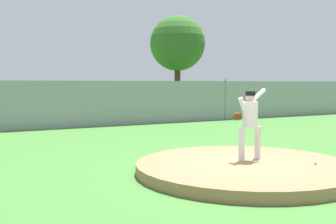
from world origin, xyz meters
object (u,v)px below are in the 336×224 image
object	(u,v)px
parked_car_red	(165,101)
traffic_cone_orange	(89,110)
pitcher_youth	(250,118)
parked_car_burgundy	(198,100)
baseball	(315,162)
parked_car_champagne	(76,103)

from	to	relation	value
parked_car_red	traffic_cone_orange	size ratio (longest dim) A/B	8.40
traffic_cone_orange	pitcher_youth	bearing A→B (deg)	-96.14
parked_car_burgundy	traffic_cone_orange	distance (m)	6.73
pitcher_youth	parked_car_red	bearing A→B (deg)	68.46
pitcher_youth	parked_car_red	distance (m)	15.15
baseball	parked_car_champagne	bearing A→B (deg)	92.27
parked_car_burgundy	pitcher_youth	bearing A→B (deg)	-119.33
pitcher_youth	traffic_cone_orange	bearing A→B (deg)	83.86
parked_car_burgundy	parked_car_red	world-z (taller)	parked_car_burgundy
parked_car_red	pitcher_youth	bearing A→B (deg)	-111.54
parked_car_red	traffic_cone_orange	bearing A→B (deg)	146.66
baseball	parked_car_champagne	size ratio (longest dim) A/B	0.02
pitcher_youth	baseball	world-z (taller)	pitcher_youth
baseball	parked_car_red	distance (m)	15.80
parked_car_burgundy	parked_car_champagne	bearing A→B (deg)	-175.59
traffic_cone_orange	parked_car_red	bearing A→B (deg)	-33.34
parked_car_red	baseball	bearing A→B (deg)	-107.27
parked_car_burgundy	parked_car_red	bearing A→B (deg)	-169.34
pitcher_youth	parked_car_burgundy	size ratio (longest dim) A/B	0.32
parked_car_red	traffic_cone_orange	distance (m)	4.55
baseball	parked_car_burgundy	size ratio (longest dim) A/B	0.02
pitcher_youth	traffic_cone_orange	size ratio (longest dim) A/B	2.75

